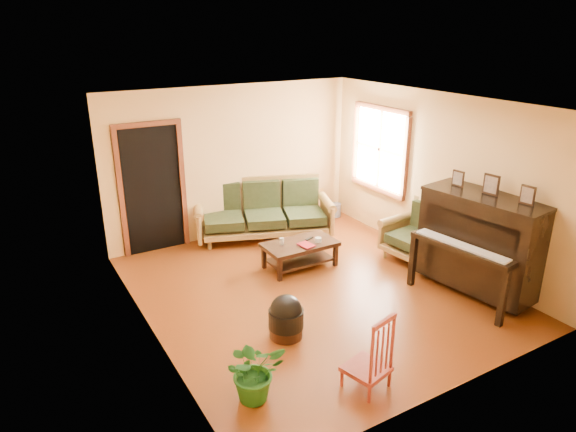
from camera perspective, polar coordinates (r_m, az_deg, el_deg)
floor at (r=7.33m, az=2.71°, el=-8.16°), size 5.00×5.00×0.00m
doorway at (r=8.49m, az=-14.81°, el=2.76°), size 1.08×0.16×2.05m
window at (r=9.04m, az=10.18°, el=7.31°), size 0.12×1.36×1.46m
sofa at (r=8.87m, az=-2.68°, el=0.61°), size 2.52×1.73×1.00m
coffee_table at (r=7.89m, az=1.33°, el=-4.33°), size 1.11×0.61×0.40m
armchair at (r=8.26m, az=14.01°, el=-1.82°), size 0.96×1.00×0.92m
piano at (r=7.43m, az=20.58°, el=-3.05°), size 1.16×1.72×1.42m
footstool at (r=6.23m, az=-0.22°, el=-11.62°), size 0.52×0.52×0.40m
red_chair at (r=5.40m, az=8.81°, el=-14.56°), size 0.50×0.53×0.87m
leaning_frame at (r=9.90m, az=3.31°, el=1.41°), size 0.43×0.23×0.56m
ceramic_crock at (r=10.01m, az=5.30°, el=0.67°), size 0.24×0.24×0.26m
potted_plant at (r=5.27m, az=-3.70°, el=-16.73°), size 0.66×0.60×0.66m
book at (r=7.64m, az=1.50°, el=-3.44°), size 0.22×0.27×0.02m
candle at (r=7.71m, az=-0.69°, el=-2.83°), size 0.07×0.07×0.11m
glass_jar at (r=7.84m, az=3.37°, el=-2.65°), size 0.12×0.12×0.07m
remote at (r=7.94m, az=2.37°, el=-2.52°), size 0.16×0.09×0.02m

